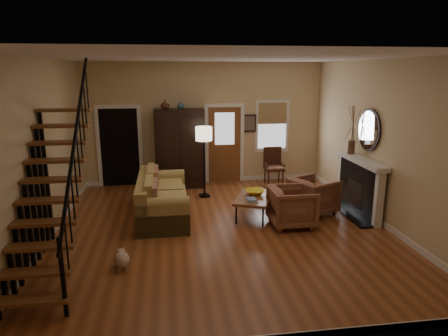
{
  "coord_description": "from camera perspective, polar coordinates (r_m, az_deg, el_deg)",
  "views": [
    {
      "loc": [
        -1.0,
        -7.37,
        3.07
      ],
      "look_at": [
        0.1,
        0.4,
        1.15
      ],
      "focal_mm": 32.0,
      "sensor_mm": 36.0,
      "label": 1
    }
  ],
  "objects": [
    {
      "name": "room",
      "position": [
        9.28,
        -4.34,
        4.01
      ],
      "size": [
        7.0,
        7.33,
        3.3
      ],
      "color": "#964D26",
      "rests_on": "ground"
    },
    {
      "name": "staircase",
      "position": [
        6.49,
        -23.74,
        -0.52
      ],
      "size": [
        0.94,
        2.8,
        3.2
      ],
      "primitive_type": null,
      "color": "brown",
      "rests_on": "ground"
    },
    {
      "name": "fireplace",
      "position": [
        9.19,
        18.97,
        -1.72
      ],
      "size": [
        0.33,
        1.95,
        2.3
      ],
      "color": "black",
      "rests_on": "ground"
    },
    {
      "name": "armoire",
      "position": [
        10.71,
        -6.33,
        2.8
      ],
      "size": [
        1.3,
        0.6,
        2.1
      ],
      "primitive_type": null,
      "color": "black",
      "rests_on": "ground"
    },
    {
      "name": "vase_a",
      "position": [
        10.45,
        -8.42,
        8.96
      ],
      "size": [
        0.24,
        0.24,
        0.25
      ],
      "primitive_type": "imported",
      "color": "#4C2619",
      "rests_on": "armoire"
    },
    {
      "name": "vase_b",
      "position": [
        10.46,
        -6.2,
        8.93
      ],
      "size": [
        0.2,
        0.2,
        0.21
      ],
      "primitive_type": "imported",
      "color": "#334C60",
      "rests_on": "armoire"
    },
    {
      "name": "sofa",
      "position": [
        8.64,
        -8.73,
        -4.14
      ],
      "size": [
        1.03,
        2.37,
        0.88
      ],
      "primitive_type": null,
      "rotation": [
        0.0,
        0.0,
        0.0
      ],
      "color": "tan",
      "rests_on": "ground"
    },
    {
      "name": "coffee_table",
      "position": [
        8.64,
        4.27,
        -5.5
      ],
      "size": [
        1.09,
        1.36,
        0.45
      ],
      "primitive_type": null,
      "rotation": [
        0.0,
        0.0,
        -0.38
      ],
      "color": "brown",
      "rests_on": "ground"
    },
    {
      "name": "bowl",
      "position": [
        8.7,
        4.42,
        -3.44
      ],
      "size": [
        0.41,
        0.41,
        0.1
      ],
      "primitive_type": "imported",
      "color": "yellow",
      "rests_on": "coffee_table"
    },
    {
      "name": "books",
      "position": [
        8.25,
        3.93,
        -4.55
      ],
      "size": [
        0.22,
        0.3,
        0.06
      ],
      "primitive_type": null,
      "color": "beige",
      "rests_on": "coffee_table"
    },
    {
      "name": "armchair_left",
      "position": [
        8.2,
        9.69,
        -5.46
      ],
      "size": [
        0.89,
        0.86,
        0.8
      ],
      "primitive_type": "imported",
      "rotation": [
        0.0,
        0.0,
        1.58
      ],
      "color": "brown",
      "rests_on": "ground"
    },
    {
      "name": "armchair_right",
      "position": [
        8.99,
        12.65,
        -3.88
      ],
      "size": [
        1.16,
        1.14,
        0.8
      ],
      "primitive_type": "imported",
      "rotation": [
        0.0,
        0.0,
        2.0
      ],
      "color": "brown",
      "rests_on": "ground"
    },
    {
      "name": "floor_lamp",
      "position": [
        9.81,
        -2.86,
        0.82
      ],
      "size": [
        0.44,
        0.44,
        1.75
      ],
      "primitive_type": null,
      "rotation": [
        0.0,
        0.0,
        0.1
      ],
      "color": "black",
      "rests_on": "ground"
    },
    {
      "name": "side_chair",
      "position": [
        11.01,
        7.17,
        0.19
      ],
      "size": [
        0.54,
        0.54,
        1.02
      ],
      "primitive_type": null,
      "color": "#3C1F13",
      "rests_on": "ground"
    },
    {
      "name": "dog",
      "position": [
        6.69,
        -14.36,
        -12.65
      ],
      "size": [
        0.31,
        0.43,
        0.28
      ],
      "primitive_type": null,
      "rotation": [
        0.0,
        0.0,
        0.21
      ],
      "color": "beige",
      "rests_on": "ground"
    }
  ]
}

